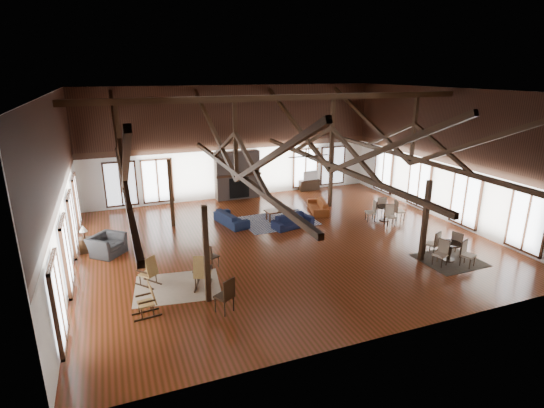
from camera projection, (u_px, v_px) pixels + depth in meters
name	position (u px, v px, depth m)	size (l,w,h in m)	color
floor	(285.00, 241.00, 17.46)	(16.00, 16.00, 0.00)	maroon
ceiling	(286.00, 91.00, 15.65)	(16.00, 14.00, 0.02)	black
wall_back	(235.00, 143.00, 22.78)	(16.00, 0.02, 6.00)	white
wall_front	(397.00, 230.00, 10.33)	(16.00, 0.02, 6.00)	white
wall_left	(59.00, 190.00, 13.80)	(0.02, 14.00, 6.00)	white
wall_right	(447.00, 156.00, 19.31)	(0.02, 14.00, 6.00)	white
roof_truss	(286.00, 144.00, 16.24)	(15.60, 14.07, 3.14)	black
post_grid	(285.00, 206.00, 17.00)	(8.16, 7.16, 3.05)	black
fireplace	(237.00, 175.00, 23.00)	(2.50, 0.69, 2.60)	#67564E
ceiling_fan	(309.00, 155.00, 15.61)	(1.60, 1.60, 0.75)	black
sofa_navy_front	(293.00, 221.00, 18.97)	(1.90, 0.74, 0.55)	black
sofa_navy_left	(231.00, 218.00, 19.30)	(0.79, 2.03, 0.59)	#131B34
sofa_orange	(318.00, 206.00, 21.06)	(0.76, 1.94, 0.57)	brown
coffee_table	(279.00, 211.00, 19.84)	(1.35, 0.75, 0.50)	brown
vase	(280.00, 208.00, 19.70)	(0.20, 0.20, 0.21)	#B2B2B2
armchair	(107.00, 245.00, 16.09)	(1.19, 1.04, 0.77)	#2B2B2D
side_table_lamp	(85.00, 242.00, 16.30)	(0.43, 0.43, 1.10)	black
rocking_chair_a	(150.00, 272.00, 13.73)	(0.83, 0.88, 1.02)	#A2843D
rocking_chair_b	(202.00, 273.00, 13.55)	(0.77, 1.01, 1.15)	#A2843D
rocking_chair_c	(149.00, 300.00, 12.08)	(0.82, 0.50, 1.01)	#A2843D
side_chair_a	(210.00, 254.00, 14.94)	(0.52, 0.52, 0.92)	black
side_chair_b	(227.00, 293.00, 12.12)	(0.64, 0.64, 1.09)	black
cafe_table_near	(450.00, 248.00, 15.58)	(1.85, 1.85, 0.95)	black
cafe_table_far	(385.00, 211.00, 19.73)	(1.88, 1.88, 0.96)	black
cup_near	(449.00, 241.00, 15.55)	(0.13, 0.13, 0.10)	#B2B2B2
cup_far	(387.00, 206.00, 19.60)	(0.12, 0.12, 0.09)	#B2B2B2
tv_console	(309.00, 185.00, 24.87)	(1.21, 0.45, 0.61)	black
television	(310.00, 175.00, 24.71)	(0.95, 0.12, 0.54)	#B2B2B2
rug_tan	(178.00, 287.00, 13.76)	(2.70, 2.12, 0.01)	tan
rug_navy	(278.00, 221.00, 19.81)	(3.33, 2.50, 0.01)	#192046
rug_dark	(449.00, 260.00, 15.69)	(2.14, 1.95, 0.01)	black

